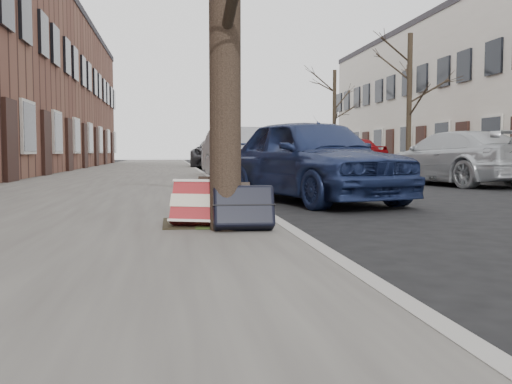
{
  "coord_description": "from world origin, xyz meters",
  "views": [
    {
      "loc": [
        -2.34,
        -4.42,
        0.83
      ],
      "look_at": [
        -1.56,
        0.8,
        0.46
      ],
      "focal_mm": 40.0,
      "sensor_mm": 36.0,
      "label": 1
    }
  ],
  "objects": [
    {
      "name": "car_far_front",
      "position": [
        4.68,
        9.06,
        0.67
      ],
      "size": [
        2.97,
        4.94,
        1.34
      ],
      "primitive_type": "imported",
      "rotation": [
        0.0,
        0.0,
        3.39
      ],
      "color": "#AFB3B7",
      "rests_on": "ground"
    },
    {
      "name": "car_near_mid",
      "position": [
        -0.18,
        12.29,
        0.79
      ],
      "size": [
        2.35,
        4.99,
        1.58
      ],
      "primitive_type": "imported",
      "rotation": [
        0.0,
        0.0,
        0.15
      ],
      "color": "#96979C",
      "rests_on": "ground"
    },
    {
      "name": "near_sidewalk",
      "position": [
        -3.7,
        15.0,
        0.06
      ],
      "size": [
        5.0,
        70.0,
        0.12
      ],
      "primitive_type": "cube",
      "color": "#67635D",
      "rests_on": "ground"
    },
    {
      "name": "suitcase_navy",
      "position": [
        -1.7,
        0.63,
        0.33
      ],
      "size": [
        0.56,
        0.34,
        0.43
      ],
      "primitive_type": "cube",
      "rotation": [
        -0.42,
        0.0,
        -0.03
      ],
      "color": "black",
      "rests_on": "near_sidewalk"
    },
    {
      "name": "dirt_patch",
      "position": [
        -2.0,
        1.2,
        0.13
      ],
      "size": [
        0.85,
        0.85,
        0.02
      ],
      "primitive_type": "cube",
      "color": "black",
      "rests_on": "near_sidewalk"
    },
    {
      "name": "car_far_back",
      "position": [
        4.88,
        18.63,
        0.75
      ],
      "size": [
        2.67,
        4.69,
        1.5
      ],
      "primitive_type": "imported",
      "rotation": [
        0.0,
        0.0,
        3.35
      ],
      "color": "maroon",
      "rests_on": "ground"
    },
    {
      "name": "car_near_back",
      "position": [
        -0.05,
        24.36,
        0.74
      ],
      "size": [
        2.94,
        5.54,
        1.48
      ],
      "primitive_type": "imported",
      "rotation": [
        0.0,
        0.0,
        -0.09
      ],
      "color": "#323236",
      "rests_on": "ground"
    },
    {
      "name": "tree_far_c",
      "position": [
        7.2,
        28.26,
        2.88
      ],
      "size": [
        0.22,
        0.22,
        5.51
      ],
      "primitive_type": "cylinder",
      "color": "black",
      "rests_on": "far_sidewalk"
    },
    {
      "name": "far_sidewalk",
      "position": [
        7.8,
        15.0,
        0.06
      ],
      "size": [
        4.0,
        70.0,
        0.12
      ],
      "primitive_type": "cube",
      "color": "slate",
      "rests_on": "ground"
    },
    {
      "name": "ground",
      "position": [
        0.0,
        0.0,
        0.0
      ],
      "size": [
        120.0,
        120.0,
        0.0
      ],
      "primitive_type": "plane",
      "color": "black",
      "rests_on": "ground"
    },
    {
      "name": "tree_far_b",
      "position": [
        7.2,
        17.59,
        2.85
      ],
      "size": [
        0.21,
        0.21,
        5.47
      ],
      "primitive_type": "cylinder",
      "color": "black",
      "rests_on": "far_sidewalk"
    },
    {
      "name": "suitcase_red",
      "position": [
        -2.05,
        0.91,
        0.34
      ],
      "size": [
        0.65,
        0.49,
        0.44
      ],
      "primitive_type": "cube",
      "rotation": [
        -0.42,
        0.0,
        -0.35
      ],
      "color": "maroon",
      "rests_on": "near_sidewalk"
    },
    {
      "name": "car_near_front",
      "position": [
        -0.01,
        4.92,
        0.72
      ],
      "size": [
        2.82,
        4.51,
        1.43
      ],
      "primitive_type": "imported",
      "rotation": [
        0.0,
        0.0,
        0.29
      ],
      "color": "#1A264E",
      "rests_on": "ground"
    }
  ]
}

